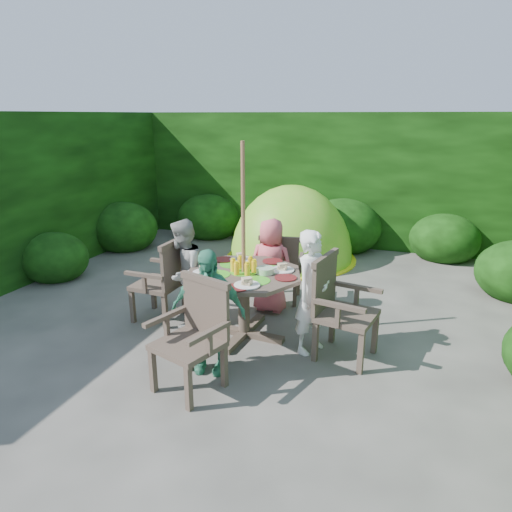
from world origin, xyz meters
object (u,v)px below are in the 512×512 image
(parasol_pole, at_px, (243,244))
(garden_chair_back, at_px, (281,268))
(garden_chair_front, at_px, (194,334))
(child_front, at_px, (208,311))
(garden_chair_right, at_px, (339,306))
(child_back, at_px, (271,266))
(child_right, at_px, (312,292))
(patio_table, at_px, (244,282))
(dome_tent, at_px, (290,259))
(child_left, at_px, (183,273))
(garden_chair_left, at_px, (164,279))

(parasol_pole, height_order, garden_chair_back, parasol_pole)
(garden_chair_front, height_order, child_front, child_front)
(garden_chair_right, relative_size, child_back, 0.85)
(garden_chair_front, bearing_deg, parasol_pole, 104.45)
(garden_chair_back, relative_size, child_front, 0.73)
(garden_chair_right, bearing_deg, child_right, 98.05)
(patio_table, height_order, garden_chair_front, garden_chair_front)
(child_front, distance_m, dome_tent, 3.88)
(parasol_pole, height_order, child_right, parasol_pole)
(child_back, bearing_deg, child_front, 87.31)
(garden_chair_right, height_order, child_front, child_front)
(garden_chair_right, distance_m, child_back, 1.35)
(child_left, relative_size, child_front, 1.03)
(child_back, xyz_separation_m, dome_tent, (-0.36, 2.22, -0.61))
(child_left, distance_m, child_back, 1.13)
(child_right, height_order, child_front, child_right)
(garden_chair_front, bearing_deg, garden_chair_left, 148.72)
(garden_chair_back, height_order, child_front, child_front)
(garden_chair_left, xyz_separation_m, child_back, (1.15, 0.71, 0.08))
(patio_table, bearing_deg, garden_chair_front, -93.29)
(parasol_pole, xyz_separation_m, child_back, (0.06, 0.80, -0.49))
(garden_chair_left, height_order, child_back, child_back)
(garden_chair_left, distance_m, child_front, 1.36)
(patio_table, distance_m, child_right, 0.80)
(garden_chair_back, distance_m, child_front, 1.91)
(parasol_pole, relative_size, child_left, 1.70)
(child_back, relative_size, child_front, 0.97)
(garden_chair_back, relative_size, child_left, 0.71)
(garden_chair_front, height_order, child_back, child_back)
(garden_chair_left, distance_m, garden_chair_front, 1.56)
(garden_chair_right, relative_size, garden_chair_left, 1.05)
(garden_chair_left, bearing_deg, child_back, 122.87)
(child_right, height_order, child_back, child_right)
(patio_table, height_order, parasol_pole, parasol_pole)
(garden_chair_back, xyz_separation_m, dome_tent, (-0.40, 1.92, -0.49))
(child_back, bearing_deg, garden_chair_back, -96.19)
(parasol_pole, height_order, child_left, parasol_pole)
(patio_table, relative_size, garden_chair_back, 1.55)
(parasol_pole, relative_size, garden_chair_front, 2.21)
(dome_tent, bearing_deg, child_left, -82.67)
(parasol_pole, bearing_deg, child_back, 85.87)
(patio_table, bearing_deg, child_front, -94.45)
(patio_table, xyz_separation_m, garden_chair_front, (-0.06, -1.09, -0.12))
(garden_chair_back, xyz_separation_m, garden_chair_front, (-0.16, -2.19, 0.04))
(child_right, bearing_deg, garden_chair_left, 106.64)
(patio_table, distance_m, child_front, 0.80)
(parasol_pole, xyz_separation_m, garden_chair_right, (1.09, -0.07, -0.54))
(garden_chair_right, relative_size, child_left, 0.80)
(garden_chair_back, height_order, child_left, child_left)
(patio_table, bearing_deg, child_right, -4.20)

